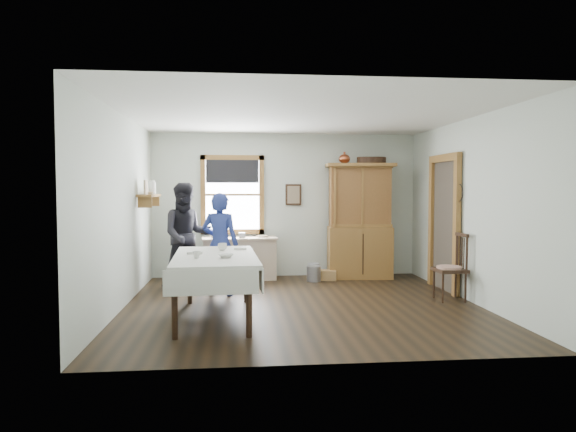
{
  "coord_description": "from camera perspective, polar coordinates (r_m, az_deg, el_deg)",
  "views": [
    {
      "loc": [
        -0.91,
        -7.21,
        1.65
      ],
      "look_at": [
        -0.17,
        0.3,
        1.26
      ],
      "focal_mm": 32.0,
      "sensor_mm": 36.0,
      "label": 1
    }
  ],
  "objects": [
    {
      "name": "room",
      "position": [
        7.27,
        1.54,
        0.6
      ],
      "size": [
        5.01,
        5.01,
        2.7
      ],
      "color": "black",
      "rests_on": "ground"
    },
    {
      "name": "window",
      "position": [
        9.67,
        -6.19,
        2.84
      ],
      "size": [
        1.18,
        0.07,
        1.48
      ],
      "color": "white",
      "rests_on": "room"
    },
    {
      "name": "doorway",
      "position": [
        8.75,
        16.99,
        -0.36
      ],
      "size": [
        0.09,
        1.14,
        2.22
      ],
      "color": "#3E362C",
      "rests_on": "room"
    },
    {
      "name": "wall_shelf",
      "position": [
        8.87,
        -15.14,
        2.37
      ],
      "size": [
        0.24,
        1.0,
        0.44
      ],
      "color": "olive",
      "rests_on": "room"
    },
    {
      "name": "framed_picture",
      "position": [
        9.73,
        0.61,
        2.38
      ],
      "size": [
        0.3,
        0.04,
        0.4
      ],
      "primitive_type": "cube",
      "color": "black",
      "rests_on": "room"
    },
    {
      "name": "rug_beater",
      "position": [
        8.23,
        18.49,
        3.3
      ],
      "size": [
        0.01,
        0.27,
        0.27
      ],
      "primitive_type": "torus",
      "rotation": [
        0.0,
        1.57,
        0.0
      ],
      "color": "black",
      "rests_on": "room"
    },
    {
      "name": "work_counter",
      "position": [
        9.46,
        -5.41,
        -4.72
      ],
      "size": [
        1.39,
        0.62,
        0.77
      ],
      "primitive_type": "cube",
      "rotation": [
        0.0,
        0.0,
        0.08
      ],
      "color": "tan",
      "rests_on": "room"
    },
    {
      "name": "china_hutch",
      "position": [
        9.62,
        7.98,
        -0.54
      ],
      "size": [
        1.29,
        0.69,
        2.13
      ],
      "primitive_type": "cube",
      "rotation": [
        0.0,
        0.0,
        -0.08
      ],
      "color": "olive",
      "rests_on": "room"
    },
    {
      "name": "dining_table",
      "position": [
        6.68,
        -8.06,
        -7.78
      ],
      "size": [
        1.16,
        2.09,
        0.82
      ],
      "primitive_type": "cube",
      "rotation": [
        0.0,
        0.0,
        0.04
      ],
      "color": "silver",
      "rests_on": "room"
    },
    {
      "name": "spindle_chair",
      "position": [
        8.02,
        17.53,
        -5.39
      ],
      "size": [
        0.49,
        0.49,
        1.01
      ],
      "primitive_type": "cube",
      "rotation": [
        0.0,
        0.0,
        0.05
      ],
      "color": "black",
      "rests_on": "room"
    },
    {
      "name": "pail",
      "position": [
        9.28,
        2.88,
        -6.41
      ],
      "size": [
        0.31,
        0.31,
        0.28
      ],
      "primitive_type": "cube",
      "rotation": [
        0.0,
        0.0,
        -0.23
      ],
      "color": "gray",
      "rests_on": "room"
    },
    {
      "name": "wicker_basket",
      "position": [
        9.42,
        4.46,
        -6.57
      ],
      "size": [
        0.35,
        0.29,
        0.18
      ],
      "primitive_type": "cube",
      "rotation": [
        0.0,
        0.0,
        -0.26
      ],
      "color": "#987145",
      "rests_on": "room"
    },
    {
      "name": "woman_blue",
      "position": [
        8.06,
        -7.56,
        -3.53
      ],
      "size": [
        0.62,
        0.5,
        1.48
      ],
      "primitive_type": "imported",
      "rotation": [
        0.0,
        0.0,
        2.84
      ],
      "color": "navy",
      "rests_on": "room"
    },
    {
      "name": "figure_dark",
      "position": [
        8.76,
        -11.16,
        -2.55
      ],
      "size": [
        0.9,
        0.76,
        1.63
      ],
      "primitive_type": "imported",
      "rotation": [
        0.0,
        0.0,
        0.19
      ],
      "color": "black",
      "rests_on": "room"
    },
    {
      "name": "table_cup_a",
      "position": [
        7.09,
        -7.31,
        -3.41
      ],
      "size": [
        0.15,
        0.15,
        0.1
      ],
      "primitive_type": "imported",
      "rotation": [
        0.0,
        0.0,
        0.21
      ],
      "color": "silver",
      "rests_on": "dining_table"
    },
    {
      "name": "table_cup_b",
      "position": [
        6.35,
        -10.14,
        -4.24
      ],
      "size": [
        0.1,
        0.1,
        0.08
      ],
      "primitive_type": "imported",
      "rotation": [
        0.0,
        0.0,
        0.17
      ],
      "color": "silver",
      "rests_on": "dining_table"
    },
    {
      "name": "table_bowl",
      "position": [
        6.34,
        -6.92,
        -4.38
      ],
      "size": [
        0.23,
        0.23,
        0.05
      ],
      "primitive_type": "imported",
      "rotation": [
        0.0,
        0.0,
        0.13
      ],
      "color": "silver",
      "rests_on": "dining_table"
    },
    {
      "name": "counter_book",
      "position": [
        9.48,
        -3.4,
        -2.28
      ],
      "size": [
        0.17,
        0.23,
        0.02
      ],
      "primitive_type": "imported",
      "rotation": [
        0.0,
        0.0,
        0.08
      ],
      "color": "#7F6D55",
      "rests_on": "work_counter"
    },
    {
      "name": "counter_bowl",
      "position": [
        9.38,
        -8.06,
        -2.21
      ],
      "size": [
        0.25,
        0.25,
        0.07
      ],
      "primitive_type": "imported",
      "rotation": [
        0.0,
        0.0,
        -0.18
      ],
      "color": "silver",
      "rests_on": "work_counter"
    },
    {
      "name": "shelf_bowl",
      "position": [
        8.88,
        -15.13,
        2.52
      ],
      "size": [
        0.22,
        0.22,
        0.05
      ],
      "primitive_type": "imported",
      "color": "silver",
      "rests_on": "wall_shelf"
    }
  ]
}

